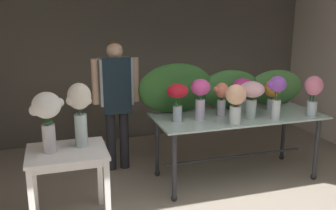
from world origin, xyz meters
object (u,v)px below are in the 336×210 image
at_px(vase_rosy_snapdragons, 313,91).
at_px(vase_blush_hydrangea, 252,94).
at_px(vase_white_roses_tall, 47,114).
at_px(vase_cream_lisianthus_tall, 80,108).
at_px(vase_sunset_ranunculus, 272,92).
at_px(vase_coral_peonies, 222,96).
at_px(vase_violet_anemones, 277,92).
at_px(vase_peach_roses, 236,101).
at_px(side_table_white, 67,160).
at_px(display_table_glass, 237,125).
at_px(vase_crimson_dahlias, 178,96).
at_px(vase_fuchsia_lilies, 200,94).
at_px(vase_magenta_stock, 243,90).
at_px(florist, 116,93).

height_order(vase_rosy_snapdragons, vase_blush_hydrangea, vase_rosy_snapdragons).
relative_size(vase_white_roses_tall, vase_cream_lisianthus_tall, 0.91).
relative_size(vase_sunset_ranunculus, vase_coral_peonies, 0.97).
bearing_deg(vase_white_roses_tall, vase_coral_peonies, 13.38).
bearing_deg(vase_violet_anemones, vase_rosy_snapdragons, -0.36).
height_order(vase_peach_roses, vase_coral_peonies, vase_peach_roses).
xyz_separation_m(vase_peach_roses, vase_blush_hydrangea, (0.29, 0.18, 0.02)).
bearing_deg(side_table_white, vase_peach_roses, 2.63).
height_order(vase_peach_roses, vase_violet_anemones, vase_violet_anemones).
relative_size(display_table_glass, vase_blush_hydrangea, 4.68).
height_order(side_table_white, vase_violet_anemones, vase_violet_anemones).
bearing_deg(vase_rosy_snapdragons, side_table_white, -177.50).
relative_size(vase_peach_roses, vase_violet_anemones, 0.89).
xyz_separation_m(side_table_white, vase_white_roses_tall, (-0.15, 0.00, 0.46)).
bearing_deg(vase_white_roses_tall, vase_crimson_dahlias, 15.77).
relative_size(vase_violet_anemones, vase_fuchsia_lilies, 1.07).
xyz_separation_m(vase_coral_peonies, vase_blush_hydrangea, (0.28, -0.20, 0.05)).
xyz_separation_m(vase_crimson_dahlias, vase_rosy_snapdragons, (1.55, -0.26, 0.02)).
bearing_deg(vase_coral_peonies, vase_blush_hydrangea, -35.94).
bearing_deg(vase_crimson_dahlias, side_table_white, -162.38).
bearing_deg(vase_cream_lisianthus_tall, vase_violet_anemones, 1.72).
relative_size(side_table_white, vase_coral_peonies, 1.89).
height_order(side_table_white, vase_rosy_snapdragons, vase_rosy_snapdragons).
bearing_deg(vase_rosy_snapdragons, vase_fuchsia_lilies, 168.69).
relative_size(vase_coral_peonies, vase_violet_anemones, 0.79).
height_order(side_table_white, vase_magenta_stock, vase_magenta_stock).
relative_size(vase_sunset_ranunculus, vase_white_roses_tall, 0.68).
bearing_deg(vase_white_roses_tall, side_table_white, -0.46).
bearing_deg(vase_coral_peonies, display_table_glass, -10.01).
bearing_deg(florist, vase_peach_roses, -43.69).
xyz_separation_m(florist, vase_violet_anemones, (1.62, -1.00, 0.11)).
xyz_separation_m(vase_peach_roses, vase_fuchsia_lilies, (-0.28, 0.30, 0.03)).
bearing_deg(vase_sunset_ranunculus, vase_white_roses_tall, -169.38).
bearing_deg(vase_fuchsia_lilies, vase_white_roses_tall, -166.90).
distance_m(vase_rosy_snapdragons, vase_white_roses_tall, 2.91).
distance_m(florist, vase_cream_lisianthus_tall, 1.19).
height_order(vase_coral_peonies, vase_violet_anemones, vase_violet_anemones).
xyz_separation_m(vase_white_roses_tall, vase_cream_lisianthus_tall, (0.29, 0.06, 0.01)).
relative_size(florist, vase_magenta_stock, 3.97).
bearing_deg(vase_violet_anemones, vase_white_roses_tall, -177.11).
bearing_deg(vase_peach_roses, vase_white_roses_tall, -177.61).
xyz_separation_m(side_table_white, vase_coral_peonies, (1.77, 0.46, 0.39)).
bearing_deg(vase_violet_anemones, vase_magenta_stock, 116.68).
xyz_separation_m(florist, vase_cream_lisianthus_tall, (-0.52, -1.06, 0.10)).
bearing_deg(vase_violet_anemones, vase_coral_peonies, 146.73).
height_order(display_table_glass, vase_blush_hydrangea, vase_blush_hydrangea).
distance_m(florist, vase_sunset_ranunculus, 1.91).
bearing_deg(vase_white_roses_tall, vase_cream_lisianthus_tall, 11.40).
bearing_deg(vase_crimson_dahlias, display_table_glass, 2.94).
xyz_separation_m(side_table_white, vase_fuchsia_lilies, (1.47, 0.38, 0.45)).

